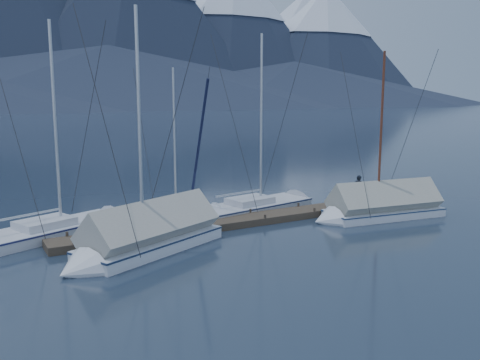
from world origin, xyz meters
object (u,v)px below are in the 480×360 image
Objects in this scene: sailboat_open_right at (268,206)px; sailboat_covered_near at (375,209)px; sailboat_open_left at (72,228)px; sailboat_open_mid at (184,216)px; person at (359,189)px; sailboat_covered_far at (140,241)px.

sailboat_open_right reaches higher than sailboat_covered_near.
sailboat_open_mid is (5.50, -0.28, -0.04)m from sailboat_open_left.
sailboat_covered_near reaches higher than person.
sailboat_covered_far reaches higher than sailboat_open_right.
sailboat_open_left is 1.11× the size of sailboat_covered_near.
person is (9.41, -2.53, 0.96)m from sailboat_open_mid.
sailboat_covered_far reaches higher than sailboat_open_mid.
person is (4.49, -2.30, 0.93)m from sailboat_open_right.
sailboat_open_left is at bearing 177.17° from sailboat_open_right.
sailboat_open_mid is at bearing 49.73° from sailboat_covered_far.
sailboat_open_left is at bearing 109.39° from sailboat_covered_far.
person is (0.81, 2.15, 0.65)m from sailboat_covered_near.
sailboat_open_right is at bearing -2.83° from sailboat_open_left.
sailboat_open_right is 5.13m from person.
person is at bearing -15.08° from sailboat_open_mid.
sailboat_open_mid is 9.79m from sailboat_covered_near.
sailboat_covered_far is at bearing -130.27° from sailboat_open_mid.
sailboat_covered_far reaches higher than sailboat_covered_near.
sailboat_covered_near is at bearing -19.40° from sailboat_open_left.
sailboat_open_left is 1.25× the size of sailboat_open_mid.
sailboat_open_right is 6.71× the size of person.
sailboat_covered_near is 12.41m from sailboat_covered_far.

